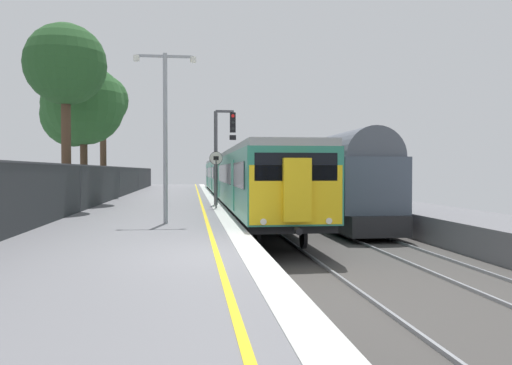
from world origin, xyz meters
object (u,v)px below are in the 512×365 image
object	(u,v)px
commuter_train_at_platform	(235,177)
platform_lamp_mid	(165,123)
freight_train_adjacent_track	(270,175)
signal_gantry	(221,146)
speed_limit_sign	(216,172)
background_tree_left	(80,108)
background_tree_centre	(104,102)
background_tree_right	(64,67)

from	to	relation	value
commuter_train_at_platform	platform_lamp_mid	world-z (taller)	platform_lamp_mid
freight_train_adjacent_track	signal_gantry	bearing A→B (deg)	-105.36
speed_limit_sign	freight_train_adjacent_track	bearing A→B (deg)	75.30
commuter_train_at_platform	signal_gantry	size ratio (longest dim) A/B	8.86
background_tree_left	background_tree_centre	bearing A→B (deg)	89.72
signal_gantry	background_tree_right	xyz separation A→B (m)	(-6.79, -3.18, 3.10)
background_tree_centre	background_tree_right	xyz separation A→B (m)	(0.27, -11.48, -0.02)
commuter_train_at_platform	background_tree_left	bearing A→B (deg)	-137.34
commuter_train_at_platform	speed_limit_sign	bearing A→B (deg)	-98.99
speed_limit_sign	background_tree_left	bearing A→B (deg)	150.59
speed_limit_sign	background_tree_centre	size ratio (longest dim) A/B	0.33
signal_gantry	commuter_train_at_platform	bearing A→B (deg)	81.03
commuter_train_at_platform	background_tree_right	bearing A→B (deg)	-123.52
platform_lamp_mid	background_tree_right	bearing A→B (deg)	128.08
commuter_train_at_platform	speed_limit_sign	distance (m)	11.82
platform_lamp_mid	speed_limit_sign	bearing A→B (deg)	73.32
background_tree_left	background_tree_right	xyz separation A→B (m)	(0.30, -4.57, 1.18)
platform_lamp_mid	background_tree_left	size ratio (longest dim) A/B	0.77
signal_gantry	background_tree_right	bearing A→B (deg)	-154.87
platform_lamp_mid	background_tree_centre	xyz separation A→B (m)	(-4.73, 17.17, 2.84)
background_tree_centre	signal_gantry	bearing A→B (deg)	-49.59
background_tree_left	platform_lamp_mid	bearing A→B (deg)	-65.10
signal_gantry	speed_limit_sign	bearing A→B (deg)	-99.07
freight_train_adjacent_track	background_tree_left	distance (m)	22.65
speed_limit_sign	background_tree_right	world-z (taller)	background_tree_right
commuter_train_at_platform	background_tree_left	distance (m)	12.19
platform_lamp_mid	background_tree_left	distance (m)	11.44
freight_train_adjacent_track	background_tree_left	world-z (taller)	background_tree_left
background_tree_centre	background_tree_right	size ratio (longest dim) A/B	0.99
commuter_train_at_platform	platform_lamp_mid	bearing A→B (deg)	-101.79
speed_limit_sign	background_tree_centre	world-z (taller)	background_tree_centre
background_tree_left	background_tree_centre	distance (m)	7.01
background_tree_right	freight_train_adjacent_track	bearing A→B (deg)	62.04
commuter_train_at_platform	speed_limit_sign	world-z (taller)	commuter_train_at_platform
background_tree_centre	background_tree_right	bearing A→B (deg)	-88.65
speed_limit_sign	background_tree_left	size ratio (longest dim) A/B	0.36
platform_lamp_mid	signal_gantry	bearing A→B (deg)	75.33
background_tree_centre	background_tree_right	world-z (taller)	background_tree_right
commuter_train_at_platform	background_tree_right	size ratio (longest dim) A/B	5.29
freight_train_adjacent_track	background_tree_left	xyz separation A→B (m)	(-12.56, -18.52, 3.52)
platform_lamp_mid	background_tree_right	distance (m)	7.77
commuter_train_at_platform	freight_train_adjacent_track	xyz separation A→B (m)	(4.00, 10.63, 0.10)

